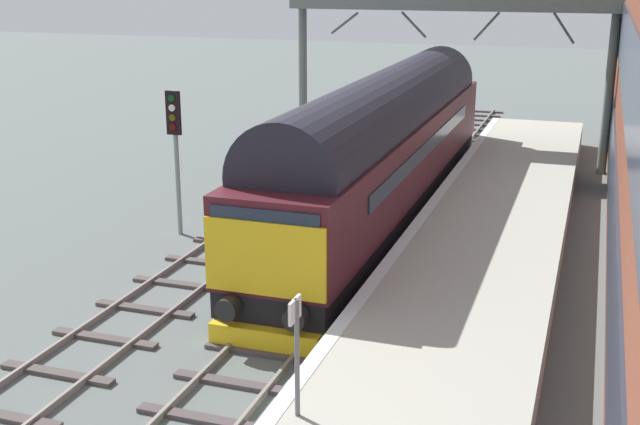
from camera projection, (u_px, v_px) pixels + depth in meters
ground_plane at (296, 317)px, 18.80m from camera, size 140.00×140.00×0.00m
track_main at (296, 314)px, 18.79m from camera, size 2.50×60.00×0.15m
track_adjacent_west at (162, 296)px, 19.86m from camera, size 2.50×60.00×0.15m
station_platform at (453, 317)px, 17.55m from camera, size 4.00×44.00×1.01m
diesel_locomotive at (385, 143)px, 25.30m from camera, size 2.74×19.90×4.68m
signal_post_mid at (175, 142)px, 23.82m from camera, size 0.44×0.22×4.32m
platform_number_sign at (296, 339)px, 12.39m from camera, size 0.10×0.44×1.94m
overhead_footbridge at (450, 13)px, 32.12m from camera, size 12.77×2.00×6.61m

